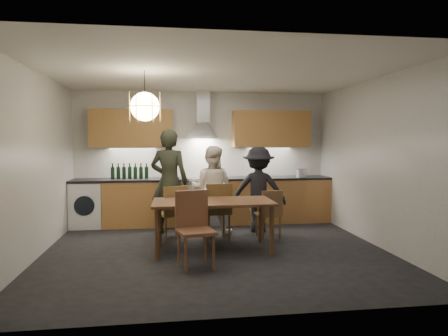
{
  "coord_description": "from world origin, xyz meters",
  "views": [
    {
      "loc": [
        -0.69,
        -5.78,
        1.64
      ],
      "look_at": [
        0.18,
        0.4,
        1.2
      ],
      "focal_mm": 32.0,
      "sensor_mm": 36.0,
      "label": 1
    }
  ],
  "objects": [
    {
      "name": "stock_pot",
      "position": [
        1.97,
        1.93,
        0.97
      ],
      "size": [
        0.27,
        0.27,
        0.15
      ],
      "primitive_type": "cylinder",
      "rotation": [
        0.0,
        0.0,
        0.34
      ],
      "color": "silver",
      "rests_on": "counter_run"
    },
    {
      "name": "chair_back_left",
      "position": [
        -0.61,
        0.63,
        0.52
      ],
      "size": [
        0.54,
        0.54,
        0.91
      ],
      "rotation": [
        0.0,
        0.0,
        3.56
      ],
      "color": "brown",
      "rests_on": "ground"
    },
    {
      "name": "person_right",
      "position": [
        0.91,
        1.15,
        0.76
      ],
      "size": [
        1.08,
        0.78,
        1.52
      ],
      "primitive_type": "imported",
      "rotation": [
        0.0,
        0.0,
        2.91
      ],
      "color": "black",
      "rests_on": "ground"
    },
    {
      "name": "person_left",
      "position": [
        -0.67,
        1.17,
        0.92
      ],
      "size": [
        0.77,
        0.62,
        1.83
      ],
      "primitive_type": "imported",
      "rotation": [
        0.0,
        0.0,
        2.84
      ],
      "color": "black",
      "rests_on": "ground"
    },
    {
      "name": "pendant_lamp",
      "position": [
        -1.0,
        -0.1,
        2.1
      ],
      "size": [
        0.43,
        0.43,
        0.7
      ],
      "color": "black",
      "rests_on": "ground"
    },
    {
      "name": "ground",
      "position": [
        0.0,
        0.0,
        0.0
      ],
      "size": [
        5.0,
        5.0,
        0.0
      ],
      "primitive_type": "plane",
      "color": "black",
      "rests_on": "ground"
    },
    {
      "name": "wall_fixtures",
      "position": [
        0.0,
        2.07,
        1.87
      ],
      "size": [
        4.3,
        0.54,
        1.1
      ],
      "color": "tan",
      "rests_on": "ground"
    },
    {
      "name": "chair_front",
      "position": [
        -0.37,
        -0.68,
        0.56
      ],
      "size": [
        0.52,
        0.52,
        0.98
      ],
      "rotation": [
        0.0,
        0.0,
        0.21
      ],
      "color": "brown",
      "rests_on": "ground"
    },
    {
      "name": "person_mid",
      "position": [
        0.07,
        1.18,
        0.77
      ],
      "size": [
        0.9,
        0.81,
        1.54
      ],
      "primitive_type": "imported",
      "rotation": [
        0.0,
        0.0,
        2.78
      ],
      "color": "white",
      "rests_on": "ground"
    },
    {
      "name": "chair_back_right",
      "position": [
        0.98,
        0.61,
        0.47
      ],
      "size": [
        0.42,
        0.42,
        0.81
      ],
      "rotation": [
        0.0,
        0.0,
        3.31
      ],
      "color": "brown",
      "rests_on": "ground"
    },
    {
      "name": "counter_run",
      "position": [
        0.02,
        1.95,
        0.45
      ],
      "size": [
        5.0,
        0.62,
        0.9
      ],
      "color": "tan",
      "rests_on": "ground"
    },
    {
      "name": "dining_table",
      "position": [
        -0.04,
        0.03,
        0.66
      ],
      "size": [
        1.77,
        0.9,
        0.74
      ],
      "rotation": [
        0.0,
        0.0,
        -0.01
      ],
      "color": "brown",
      "rests_on": "ground"
    },
    {
      "name": "mixing_bowl",
      "position": [
        1.15,
        1.92,
        0.93
      ],
      "size": [
        0.36,
        0.36,
        0.07
      ],
      "primitive_type": "imported",
      "rotation": [
        0.0,
        0.0,
        -0.38
      ],
      "color": "#B7B8BB",
      "rests_on": "counter_run"
    },
    {
      "name": "wine_bottles",
      "position": [
        -1.41,
        1.96,
        1.05
      ],
      "size": [
        0.7,
        0.07,
        0.3
      ],
      "color": "black",
      "rests_on": "counter_run"
    },
    {
      "name": "range_stove",
      "position": [
        0.0,
        1.94,
        0.44
      ],
      "size": [
        0.9,
        0.6,
        0.92
      ],
      "color": "silver",
      "rests_on": "ground"
    },
    {
      "name": "chair_back_mid",
      "position": [
        0.11,
        0.61,
        0.54
      ],
      "size": [
        0.47,
        0.47,
        0.94
      ],
      "rotation": [
        0.0,
        0.0,
        3.26
      ],
      "color": "brown",
      "rests_on": "ground"
    },
    {
      "name": "room_shell",
      "position": [
        0.0,
        0.0,
        1.71
      ],
      "size": [
        5.02,
        4.52,
        2.61
      ],
      "color": "white",
      "rests_on": "ground"
    }
  ]
}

